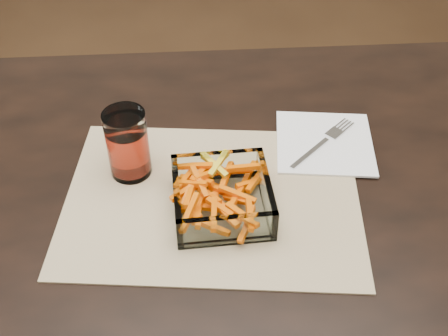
{
  "coord_description": "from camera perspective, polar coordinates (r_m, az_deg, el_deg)",
  "views": [
    {
      "loc": [
        -0.13,
        -0.58,
        1.38
      ],
      "look_at": [
        -0.08,
        0.05,
        0.78
      ],
      "focal_mm": 45.0,
      "sensor_mm": 36.0,
      "label": 1
    }
  ],
  "objects": [
    {
      "name": "placemat",
      "position": [
        0.87,
        -1.19,
        -3.11
      ],
      "size": [
        0.48,
        0.38,
        0.0
      ],
      "primitive_type": "cube",
      "rotation": [
        0.0,
        0.0,
        -0.11
      ],
      "color": "tan",
      "rests_on": "dining_table"
    },
    {
      "name": "glass_bowl",
      "position": [
        0.83,
        -0.2,
        -3.13
      ],
      "size": [
        0.15,
        0.15,
        0.06
      ],
      "rotation": [
        0.0,
        0.0,
        0.05
      ],
      "color": "white",
      "rests_on": "placemat"
    },
    {
      "name": "napkin",
      "position": [
        0.97,
        10.17,
        2.55
      ],
      "size": [
        0.18,
        0.18,
        0.0
      ],
      "primitive_type": "cube",
      "rotation": [
        0.0,
        0.0,
        -0.13
      ],
      "color": "white",
      "rests_on": "placemat"
    },
    {
      "name": "tumbler",
      "position": [
        0.88,
        -9.74,
        2.24
      ],
      "size": [
        0.07,
        0.07,
        0.12
      ],
      "color": "white",
      "rests_on": "placemat"
    },
    {
      "name": "fork",
      "position": [
        0.97,
        10.12,
        2.65
      ],
      "size": [
        0.13,
        0.12,
        0.0
      ],
      "rotation": [
        0.0,
        0.0,
        -0.82
      ],
      "color": "silver",
      "rests_on": "napkin"
    },
    {
      "name": "dining_table",
      "position": [
        0.93,
        5.46,
        -7.47
      ],
      "size": [
        1.6,
        0.9,
        0.75
      ],
      "color": "black",
      "rests_on": "ground"
    }
  ]
}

